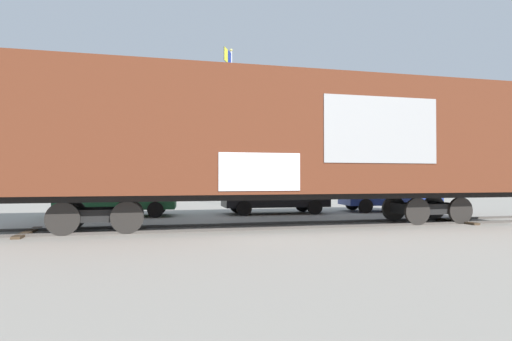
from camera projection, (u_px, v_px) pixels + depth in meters
ground_plane at (263, 227)px, 14.17m from camera, size 260.00×260.00×0.00m
track at (278, 225)px, 14.28m from camera, size 60.02×3.19×0.08m
freight_car at (278, 137)px, 14.33m from camera, size 17.63×3.21×5.12m
flagpole at (230, 106)px, 25.90m from camera, size 0.74×1.37×9.33m
hillside at (173, 158)px, 77.97m from camera, size 144.57×29.40×15.12m
parked_car_green at (116, 196)px, 18.14m from camera, size 4.85×2.33×1.70m
parked_car_black at (274, 194)px, 19.52m from camera, size 4.63×1.98×1.72m
parked_car_blue at (388, 193)px, 20.92m from camera, size 4.67×2.31×1.69m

